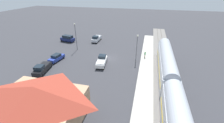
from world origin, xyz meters
TOP-DOWN VIEW (x-y plane):
  - ground_plane at (0.00, 0.00)m, footprint 200.00×200.00m
  - railway_track at (-14.00, 0.00)m, footprint 4.80×70.00m
  - platform at (-10.00, 0.00)m, footprint 3.20×46.00m
  - passenger_train at (-14.00, 14.08)m, footprint 2.93×38.71m
  - station_building at (4.00, 22.00)m, footprint 12.41×9.63m
  - pedestrian_on_platform at (-9.35, -2.43)m, footprint 0.36×0.36m
  - suv_navy at (17.23, -10.03)m, footprint 5.17×3.05m
  - pickup_silver at (7.66, -12.72)m, footprint 2.02×5.42m
  - sedan_blue at (12.64, 4.23)m, footprint 2.41×4.70m
  - pickup_black at (12.39, 10.31)m, footprint 2.79×5.64m
  - pickup_white at (0.68, 3.58)m, footprint 2.60×5.60m
  - light_pole_near_platform at (-7.20, -0.39)m, footprint 0.44×0.44m
  - light_pole_lot_center at (10.71, -3.78)m, footprint 0.44×0.44m

SIDE VIEW (x-z plane):
  - ground_plane at x=0.00m, z-range 0.00..0.00m
  - railway_track at x=-14.00m, z-range -0.06..0.24m
  - platform at x=-10.00m, z-range 0.00..0.30m
  - sedan_blue at x=12.64m, z-range 0.01..1.75m
  - pickup_silver at x=7.66m, z-range -0.04..2.10m
  - pickup_black at x=12.39m, z-range -0.04..2.10m
  - pickup_white at x=0.68m, z-range -0.04..2.10m
  - suv_navy at x=17.23m, z-range 0.04..2.26m
  - pedestrian_on_platform at x=-9.35m, z-range 0.43..2.14m
  - passenger_train at x=-14.00m, z-range 0.37..5.35m
  - station_building at x=4.00m, z-range 0.10..5.97m
  - light_pole_near_platform at x=-7.20m, z-range 0.96..7.92m
  - light_pole_lot_center at x=10.71m, z-range 1.01..9.05m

